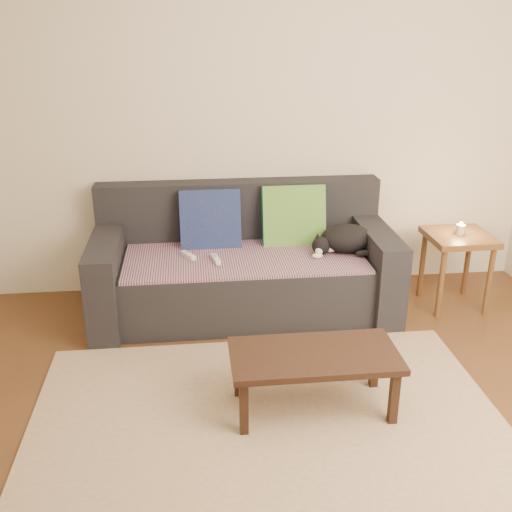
# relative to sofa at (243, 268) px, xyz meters

# --- Properties ---
(ground) EXTENTS (4.50, 4.50, 0.00)m
(ground) POSITION_rel_sofa_xyz_m (0.00, -1.57, -0.31)
(ground) COLOR brown
(ground) RESTS_ON ground
(back_wall) EXTENTS (4.50, 0.04, 2.60)m
(back_wall) POSITION_rel_sofa_xyz_m (0.00, 0.43, 0.99)
(back_wall) COLOR beige
(back_wall) RESTS_ON ground
(sofa) EXTENTS (2.10, 0.94, 0.87)m
(sofa) POSITION_rel_sofa_xyz_m (0.00, 0.00, 0.00)
(sofa) COLOR #232328
(sofa) RESTS_ON ground
(throw_blanket) EXTENTS (1.66, 0.74, 0.02)m
(throw_blanket) POSITION_rel_sofa_xyz_m (0.00, -0.09, 0.12)
(throw_blanket) COLOR #352444
(throw_blanket) RESTS_ON sofa
(cushion_navy) EXTENTS (0.44, 0.20, 0.45)m
(cushion_navy) POSITION_rel_sofa_xyz_m (-0.22, 0.17, 0.32)
(cushion_navy) COLOR #111F49
(cushion_navy) RESTS_ON throw_blanket
(cushion_green) EXTENTS (0.46, 0.22, 0.47)m
(cushion_green) POSITION_rel_sofa_xyz_m (0.39, 0.17, 0.32)
(cushion_green) COLOR #0D5940
(cushion_green) RESTS_ON throw_blanket
(cat) EXTENTS (0.50, 0.39, 0.20)m
(cat) POSITION_rel_sofa_xyz_m (0.71, -0.08, 0.23)
(cat) COLOR black
(cat) RESTS_ON throw_blanket
(wii_remote_a) EXTENTS (0.11, 0.15, 0.03)m
(wii_remote_a) POSITION_rel_sofa_xyz_m (-0.39, -0.07, 0.15)
(wii_remote_a) COLOR white
(wii_remote_a) RESTS_ON throw_blanket
(wii_remote_b) EXTENTS (0.06, 0.15, 0.03)m
(wii_remote_b) POSITION_rel_sofa_xyz_m (-0.20, -0.16, 0.15)
(wii_remote_b) COLOR white
(wii_remote_b) RESTS_ON throw_blanket
(side_table) EXTENTS (0.44, 0.44, 0.55)m
(side_table) POSITION_rel_sofa_xyz_m (1.54, -0.13, 0.15)
(side_table) COLOR brown
(side_table) RESTS_ON ground
(candle) EXTENTS (0.06, 0.06, 0.09)m
(candle) POSITION_rel_sofa_xyz_m (1.54, -0.13, 0.28)
(candle) COLOR beige
(candle) RESTS_ON side_table
(rug) EXTENTS (2.50, 1.80, 0.01)m
(rug) POSITION_rel_sofa_xyz_m (0.00, -1.42, -0.30)
(rug) COLOR tan
(rug) RESTS_ON ground
(coffee_table) EXTENTS (0.89, 0.44, 0.35)m
(coffee_table) POSITION_rel_sofa_xyz_m (0.26, -1.28, 0.00)
(coffee_table) COLOR black
(coffee_table) RESTS_ON rug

